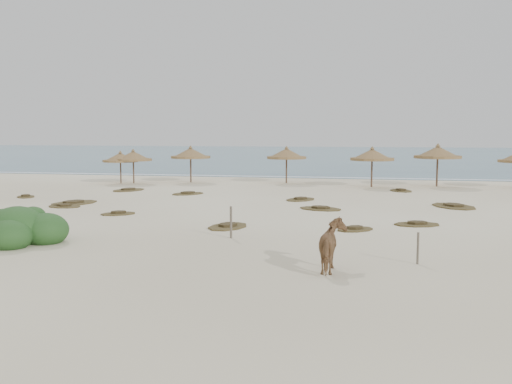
% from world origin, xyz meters
% --- Properties ---
extents(ground, '(160.00, 160.00, 0.00)m').
position_xyz_m(ground, '(0.00, 0.00, 0.00)').
color(ground, '#F5ECC9').
rests_on(ground, ground).
extents(ocean, '(200.00, 100.00, 0.01)m').
position_xyz_m(ocean, '(0.00, 75.00, 0.00)').
color(ocean, '#24516D').
rests_on(ocean, ground).
extents(foam_line, '(70.00, 0.60, 0.01)m').
position_xyz_m(foam_line, '(0.00, 26.00, 0.00)').
color(foam_line, white).
rests_on(foam_line, ground).
extents(palapa_0, '(3.26, 3.26, 2.49)m').
position_xyz_m(palapa_0, '(-12.24, 17.62, 1.93)').
color(palapa_0, brown).
rests_on(palapa_0, ground).
extents(palapa_1, '(3.40, 3.40, 2.62)m').
position_xyz_m(palapa_1, '(-11.30, 17.86, 2.03)').
color(palapa_1, brown).
rests_on(palapa_1, ground).
extents(palapa_2, '(3.15, 3.15, 2.85)m').
position_xyz_m(palapa_2, '(-7.30, 19.53, 2.21)').
color(palapa_2, brown).
rests_on(palapa_2, ground).
extents(palapa_3, '(3.70, 3.70, 2.84)m').
position_xyz_m(palapa_3, '(0.06, 20.40, 2.20)').
color(palapa_3, brown).
rests_on(palapa_3, ground).
extents(palapa_4, '(4.01, 4.01, 2.90)m').
position_xyz_m(palapa_4, '(6.45, 18.41, 2.25)').
color(palapa_4, brown).
rests_on(palapa_4, ground).
extents(palapa_5, '(4.08, 4.08, 3.09)m').
position_xyz_m(palapa_5, '(11.03, 19.75, 2.40)').
color(palapa_5, brown).
rests_on(palapa_5, ground).
extents(horse, '(0.86, 1.75, 1.46)m').
position_xyz_m(horse, '(5.42, -6.78, 0.73)').
color(horse, '#966544').
rests_on(horse, ground).
extents(fence_post_near, '(0.10, 0.10, 1.18)m').
position_xyz_m(fence_post_near, '(1.39, -2.48, 0.59)').
color(fence_post_near, '#665B4C').
rests_on(fence_post_near, ground).
extents(fence_post_far, '(0.09, 0.09, 0.95)m').
position_xyz_m(fence_post_far, '(7.82, -5.42, 0.48)').
color(fence_post_far, '#665B4C').
rests_on(fence_post_far, ground).
extents(bush, '(3.37, 2.97, 1.51)m').
position_xyz_m(bush, '(-5.72, -4.88, 0.50)').
color(bush, '#2C5424').
rests_on(bush, ground).
extents(scrub_0, '(1.86, 1.29, 0.16)m').
position_xyz_m(scrub_0, '(-9.23, 4.22, 0.05)').
color(scrub_0, brown).
rests_on(scrub_0, ground).
extents(scrub_1, '(2.69, 3.31, 0.16)m').
position_xyz_m(scrub_1, '(-9.47, 5.63, 0.05)').
color(scrub_1, brown).
rests_on(scrub_1, ground).
extents(scrub_2, '(1.97, 1.82, 0.16)m').
position_xyz_m(scrub_2, '(-5.32, 2.31, 0.05)').
color(scrub_2, brown).
rests_on(scrub_2, ground).
extents(scrub_3, '(2.59, 2.14, 0.16)m').
position_xyz_m(scrub_3, '(3.94, 5.99, 0.05)').
color(scrub_3, brown).
rests_on(scrub_3, ground).
extents(scrub_4, '(2.20, 1.73, 0.16)m').
position_xyz_m(scrub_4, '(8.35, 1.91, 0.05)').
color(scrub_4, brown).
rests_on(scrub_4, ground).
extents(scrub_5, '(2.89, 3.40, 0.16)m').
position_xyz_m(scrub_5, '(10.68, 8.32, 0.05)').
color(scrub_5, brown).
rests_on(scrub_5, ground).
extents(scrub_6, '(2.40, 2.88, 0.16)m').
position_xyz_m(scrub_6, '(-9.43, 12.69, 0.05)').
color(scrub_6, brown).
rests_on(scrub_6, ground).
extents(scrub_7, '(2.17, 2.50, 0.16)m').
position_xyz_m(scrub_7, '(2.47, 9.70, 0.05)').
color(scrub_7, brown).
rests_on(scrub_7, ground).
extents(scrub_8, '(1.69, 1.84, 0.16)m').
position_xyz_m(scrub_8, '(-13.84, 7.84, 0.05)').
color(scrub_8, brown).
rests_on(scrub_8, ground).
extents(scrub_9, '(1.92, 2.44, 0.16)m').
position_xyz_m(scrub_9, '(0.69, -0.20, 0.05)').
color(scrub_9, brown).
rests_on(scrub_9, ground).
extents(scrub_10, '(1.93, 2.27, 0.16)m').
position_xyz_m(scrub_10, '(8.37, 15.88, 0.05)').
color(scrub_10, brown).
rests_on(scrub_10, ground).
extents(scrub_11, '(2.02, 2.18, 0.16)m').
position_xyz_m(scrub_11, '(-6.20, -3.35, 0.05)').
color(scrub_11, brown).
rests_on(scrub_11, ground).
extents(scrub_12, '(1.92, 1.86, 0.16)m').
position_xyz_m(scrub_12, '(5.83, 0.16, 0.05)').
color(scrub_12, brown).
rests_on(scrub_12, ground).
extents(scrub_13, '(2.45, 2.57, 0.16)m').
position_xyz_m(scrub_13, '(-4.85, 11.37, 0.05)').
color(scrub_13, brown).
rests_on(scrub_13, ground).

